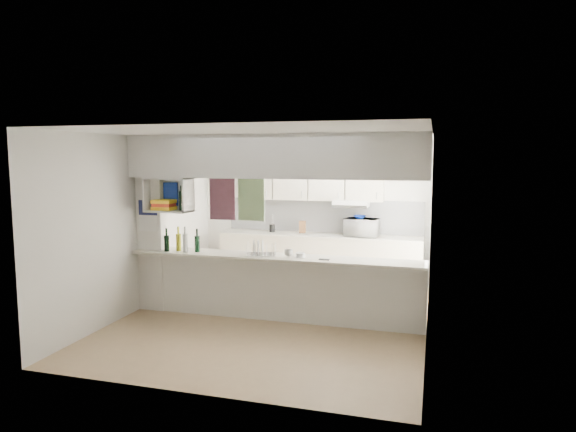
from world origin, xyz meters
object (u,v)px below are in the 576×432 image
(dish_rack, at_px, (261,249))
(wine_bottles, at_px, (182,242))
(microwave, at_px, (362,227))
(bowl, at_px, (360,217))

(dish_rack, distance_m, wine_bottles, 1.19)
(microwave, distance_m, wine_bottles, 3.17)
(microwave, height_order, dish_rack, microwave)
(bowl, bearing_deg, wine_bottles, -136.78)
(microwave, height_order, bowl, bowl)
(dish_rack, bearing_deg, microwave, 45.85)
(dish_rack, relative_size, wine_bottles, 0.92)
(microwave, relative_size, bowl, 2.56)
(microwave, xyz_separation_m, wine_bottles, (-2.32, -2.16, -0.02))
(wine_bottles, bearing_deg, bowl, 43.22)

